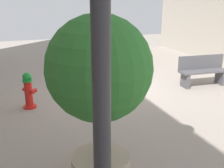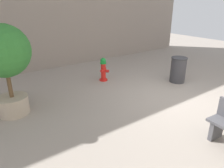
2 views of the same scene
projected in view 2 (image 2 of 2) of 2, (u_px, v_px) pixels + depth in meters
The scene contains 4 objects.
ground_plane at pixel (172, 98), 6.83m from camera, with size 23.40×23.40×0.00m, color gray.
fire_hydrant at pixel (103, 69), 8.17m from camera, with size 0.38×0.40×0.92m.
planter_tree at pixel (4, 58), 5.32m from camera, with size 1.36×1.36×2.45m.
trash_bin at pixel (178, 70), 8.03m from camera, with size 0.60×0.60×0.96m.
Camera 2 is at (-3.89, 5.19, 2.93)m, focal length 33.75 mm.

